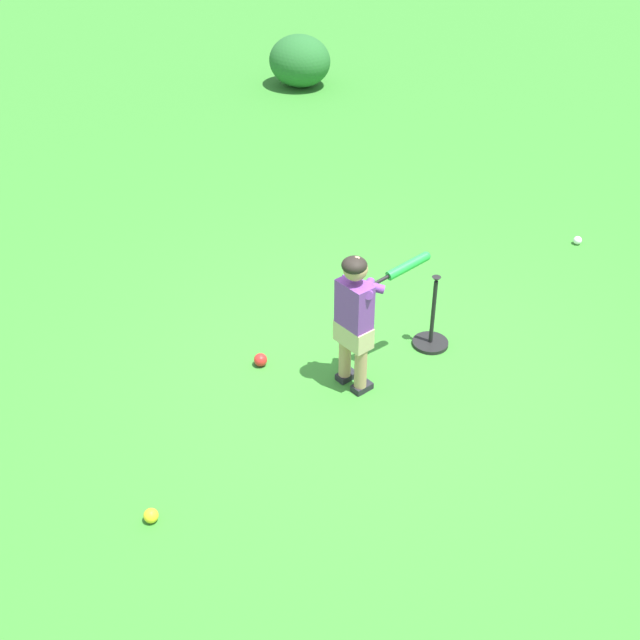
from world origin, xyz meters
TOP-DOWN VIEW (x-y plane):
  - ground_plane at (0.00, 0.00)m, footprint 40.00×40.00m
  - child_batter at (-0.18, -0.06)m, footprint 0.76×0.36m
  - play_ball_behind_batter at (-0.45, 0.63)m, footprint 0.10×0.10m
  - play_ball_near_batter at (-1.99, 0.12)m, footprint 0.09×0.09m
  - play_ball_by_bucket at (2.79, -0.45)m, footprint 0.08×0.08m
  - batting_tee at (0.57, -0.23)m, footprint 0.28×0.28m
  - shrub_left_background at (4.58, 4.43)m, footprint 0.80×0.86m

SIDE VIEW (x-z plane):
  - ground_plane at x=0.00m, z-range 0.00..0.00m
  - play_ball_by_bucket at x=2.79m, z-range 0.00..0.08m
  - play_ball_near_batter at x=-1.99m, z-range 0.00..0.09m
  - play_ball_behind_batter at x=-0.45m, z-range 0.00..0.10m
  - batting_tee at x=0.57m, z-range -0.21..0.41m
  - shrub_left_background at x=4.58m, z-range 0.00..0.69m
  - child_batter at x=-0.18m, z-range 0.11..1.19m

